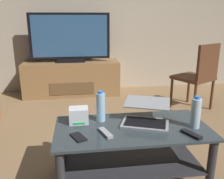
{
  "coord_description": "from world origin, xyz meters",
  "views": [
    {
      "loc": [
        -0.25,
        -1.87,
        1.23
      ],
      "look_at": [
        0.06,
        0.29,
        0.59
      ],
      "focal_mm": 39.71,
      "sensor_mm": 36.0,
      "label": 1
    }
  ],
  "objects_px": {
    "television": "(70,39)",
    "tv_remote": "(191,134)",
    "router_box": "(79,115)",
    "cell_phone": "(78,137)",
    "media_cabinet": "(72,78)",
    "water_bottle_near": "(101,107)",
    "water_bottle_far": "(196,113)",
    "dining_chair": "(199,74)",
    "coffee_table": "(132,144)",
    "laptop": "(146,115)",
    "soundbar_remote": "(105,133)"
  },
  "relations": [
    {
      "from": "media_cabinet",
      "to": "cell_phone",
      "type": "height_order",
      "value": "media_cabinet"
    },
    {
      "from": "television",
      "to": "water_bottle_far",
      "type": "distance_m",
      "value": 2.56
    },
    {
      "from": "television",
      "to": "water_bottle_near",
      "type": "relative_size",
      "value": 5.02
    },
    {
      "from": "coffee_table",
      "to": "router_box",
      "type": "relative_size",
      "value": 7.88
    },
    {
      "from": "router_box",
      "to": "cell_phone",
      "type": "distance_m",
      "value": 0.26
    },
    {
      "from": "media_cabinet",
      "to": "cell_phone",
      "type": "relative_size",
      "value": 10.76
    },
    {
      "from": "water_bottle_near",
      "to": "cell_phone",
      "type": "xyz_separation_m",
      "value": [
        -0.18,
        -0.27,
        -0.11
      ]
    },
    {
      "from": "media_cabinet",
      "to": "tv_remote",
      "type": "height_order",
      "value": "media_cabinet"
    },
    {
      "from": "television",
      "to": "tv_remote",
      "type": "xyz_separation_m",
      "value": [
        0.87,
        -2.47,
        -0.45
      ]
    },
    {
      "from": "laptop",
      "to": "water_bottle_near",
      "type": "height_order",
      "value": "water_bottle_near"
    },
    {
      "from": "media_cabinet",
      "to": "laptop",
      "type": "height_order",
      "value": "laptop"
    },
    {
      "from": "router_box",
      "to": "cell_phone",
      "type": "xyz_separation_m",
      "value": [
        -0.01,
        -0.25,
        -0.06
      ]
    },
    {
      "from": "media_cabinet",
      "to": "router_box",
      "type": "relative_size",
      "value": 10.35
    },
    {
      "from": "cell_phone",
      "to": "television",
      "type": "bearing_deg",
      "value": 67.46
    },
    {
      "from": "television",
      "to": "tv_remote",
      "type": "relative_size",
      "value": 7.7
    },
    {
      "from": "media_cabinet",
      "to": "tv_remote",
      "type": "xyz_separation_m",
      "value": [
        0.87,
        -2.5,
        0.18
      ]
    },
    {
      "from": "coffee_table",
      "to": "cell_phone",
      "type": "bearing_deg",
      "value": -164.22
    },
    {
      "from": "water_bottle_far",
      "to": "soundbar_remote",
      "type": "distance_m",
      "value": 0.68
    },
    {
      "from": "water_bottle_near",
      "to": "water_bottle_far",
      "type": "distance_m",
      "value": 0.71
    },
    {
      "from": "media_cabinet",
      "to": "television",
      "type": "relative_size",
      "value": 1.22
    },
    {
      "from": "tv_remote",
      "to": "soundbar_remote",
      "type": "distance_m",
      "value": 0.6
    },
    {
      "from": "router_box",
      "to": "tv_remote",
      "type": "distance_m",
      "value": 0.84
    },
    {
      "from": "water_bottle_near",
      "to": "soundbar_remote",
      "type": "distance_m",
      "value": 0.26
    },
    {
      "from": "tv_remote",
      "to": "laptop",
      "type": "bearing_deg",
      "value": 108.42
    },
    {
      "from": "water_bottle_near",
      "to": "tv_remote",
      "type": "relative_size",
      "value": 1.53
    },
    {
      "from": "coffee_table",
      "to": "laptop",
      "type": "distance_m",
      "value": 0.25
    },
    {
      "from": "media_cabinet",
      "to": "television",
      "type": "distance_m",
      "value": 0.63
    },
    {
      "from": "coffee_table",
      "to": "cell_phone",
      "type": "distance_m",
      "value": 0.44
    },
    {
      "from": "soundbar_remote",
      "to": "cell_phone",
      "type": "bearing_deg",
      "value": 169.33
    },
    {
      "from": "media_cabinet",
      "to": "laptop",
      "type": "bearing_deg",
      "value": -74.59
    },
    {
      "from": "water_bottle_near",
      "to": "media_cabinet",
      "type": "bearing_deg",
      "value": 97.11
    },
    {
      "from": "media_cabinet",
      "to": "router_box",
      "type": "bearing_deg",
      "value": -87.47
    },
    {
      "from": "coffee_table",
      "to": "water_bottle_far",
      "type": "bearing_deg",
      "value": -8.11
    },
    {
      "from": "soundbar_remote",
      "to": "dining_chair",
      "type": "bearing_deg",
      "value": 26.49
    },
    {
      "from": "dining_chair",
      "to": "cell_phone",
      "type": "distance_m",
      "value": 2.14
    },
    {
      "from": "water_bottle_near",
      "to": "cell_phone",
      "type": "height_order",
      "value": "water_bottle_near"
    },
    {
      "from": "coffee_table",
      "to": "laptop",
      "type": "relative_size",
      "value": 2.46
    },
    {
      "from": "media_cabinet",
      "to": "water_bottle_far",
      "type": "height_order",
      "value": "water_bottle_far"
    },
    {
      "from": "coffee_table",
      "to": "media_cabinet",
      "type": "xyz_separation_m",
      "value": [
        -0.49,
        2.31,
        -0.03
      ]
    },
    {
      "from": "television",
      "to": "laptop",
      "type": "height_order",
      "value": "television"
    },
    {
      "from": "television",
      "to": "dining_chair",
      "type": "height_order",
      "value": "television"
    },
    {
      "from": "soundbar_remote",
      "to": "water_bottle_near",
      "type": "bearing_deg",
      "value": 73.35
    },
    {
      "from": "water_bottle_near",
      "to": "tv_remote",
      "type": "height_order",
      "value": "water_bottle_near"
    },
    {
      "from": "dining_chair",
      "to": "water_bottle_near",
      "type": "xyz_separation_m",
      "value": [
        -1.4,
        -1.17,
        0.05
      ]
    },
    {
      "from": "cell_phone",
      "to": "tv_remote",
      "type": "distance_m",
      "value": 0.78
    },
    {
      "from": "laptop",
      "to": "water_bottle_far",
      "type": "height_order",
      "value": "water_bottle_far"
    },
    {
      "from": "coffee_table",
      "to": "water_bottle_far",
      "type": "height_order",
      "value": "water_bottle_far"
    },
    {
      "from": "router_box",
      "to": "water_bottle_near",
      "type": "xyz_separation_m",
      "value": [
        0.17,
        0.01,
        0.06
      ]
    },
    {
      "from": "dining_chair",
      "to": "cell_phone",
      "type": "relative_size",
      "value": 6.44
    },
    {
      "from": "water_bottle_far",
      "to": "media_cabinet",
      "type": "bearing_deg",
      "value": 111.79
    }
  ]
}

